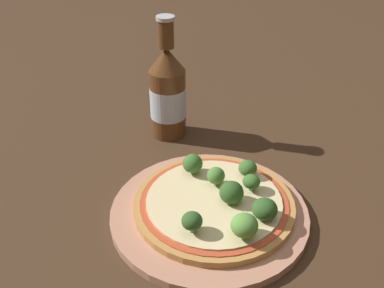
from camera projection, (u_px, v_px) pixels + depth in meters
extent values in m
plane|color=#3D2819|center=(203.00, 207.00, 0.64)|extent=(3.00, 3.00, 0.00)
cylinder|color=tan|center=(209.00, 213.00, 0.62)|extent=(0.27, 0.27, 0.01)
cylinder|color=#B77F42|center=(212.00, 206.00, 0.61)|extent=(0.22, 0.22, 0.01)
cylinder|color=#B74728|center=(212.00, 202.00, 0.61)|extent=(0.20, 0.20, 0.00)
cylinder|color=beige|center=(212.00, 202.00, 0.61)|extent=(0.19, 0.19, 0.00)
cylinder|color=#89A866|center=(264.00, 215.00, 0.58)|extent=(0.01, 0.01, 0.01)
ellipsoid|color=#2D5123|center=(265.00, 209.00, 0.57)|extent=(0.03, 0.03, 0.03)
cylinder|color=#89A866|center=(216.00, 182.00, 0.64)|extent=(0.01, 0.01, 0.01)
ellipsoid|color=#477A33|center=(216.00, 175.00, 0.63)|extent=(0.03, 0.03, 0.02)
cylinder|color=#89A866|center=(231.00, 199.00, 0.61)|extent=(0.01, 0.01, 0.01)
ellipsoid|color=#2D5123|center=(232.00, 193.00, 0.60)|extent=(0.03, 0.03, 0.03)
cylinder|color=#89A866|center=(244.00, 233.00, 0.55)|extent=(0.01, 0.01, 0.01)
ellipsoid|color=#568E3D|center=(244.00, 225.00, 0.54)|extent=(0.03, 0.03, 0.03)
cylinder|color=#89A866|center=(192.00, 228.00, 0.56)|extent=(0.01, 0.01, 0.01)
ellipsoid|color=#2D5123|center=(192.00, 221.00, 0.55)|extent=(0.03, 0.03, 0.02)
cylinder|color=#89A866|center=(193.00, 170.00, 0.66)|extent=(0.01, 0.01, 0.01)
ellipsoid|color=#386628|center=(193.00, 163.00, 0.65)|extent=(0.03, 0.03, 0.03)
cylinder|color=#89A866|center=(251.00, 187.00, 0.63)|extent=(0.01, 0.01, 0.01)
ellipsoid|color=#386628|center=(251.00, 181.00, 0.62)|extent=(0.02, 0.02, 0.02)
cylinder|color=#89A866|center=(247.00, 173.00, 0.66)|extent=(0.01, 0.01, 0.01)
ellipsoid|color=#386628|center=(248.00, 168.00, 0.65)|extent=(0.03, 0.03, 0.02)
cylinder|color=#563319|center=(168.00, 103.00, 0.78)|extent=(0.06, 0.06, 0.12)
cylinder|color=#B2BCD1|center=(168.00, 102.00, 0.77)|extent=(0.06, 0.06, 0.05)
cone|color=#563319|center=(167.00, 59.00, 0.73)|extent=(0.06, 0.06, 0.04)
cylinder|color=#563319|center=(166.00, 34.00, 0.71)|extent=(0.03, 0.03, 0.05)
cylinder|color=#B2B2B7|center=(165.00, 18.00, 0.69)|extent=(0.03, 0.03, 0.01)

